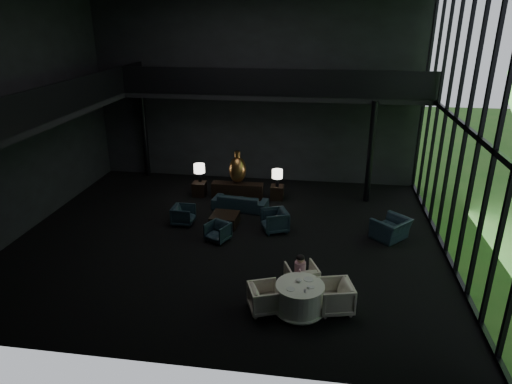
# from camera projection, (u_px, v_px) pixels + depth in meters

# --- Properties ---
(floor) EXTENTS (14.00, 12.00, 0.02)m
(floor) POSITION_uv_depth(u_px,v_px,m) (229.00, 238.00, 15.30)
(floor) COLOR black
(floor) RESTS_ON ground
(wall_back) EXTENTS (14.00, 0.04, 8.00)m
(wall_back) POSITION_uv_depth(u_px,v_px,m) (255.00, 90.00, 19.36)
(wall_back) COLOR black
(wall_back) RESTS_ON ground
(wall_front) EXTENTS (14.00, 0.04, 8.00)m
(wall_front) POSITION_uv_depth(u_px,v_px,m) (158.00, 192.00, 8.32)
(wall_front) COLOR black
(wall_front) RESTS_ON ground
(wall_left) EXTENTS (0.04, 12.00, 8.00)m
(wall_left) POSITION_uv_depth(u_px,v_px,m) (15.00, 113.00, 14.79)
(wall_left) COLOR black
(wall_left) RESTS_ON ground
(curtain_wall) EXTENTS (0.20, 12.00, 8.00)m
(curtain_wall) POSITION_uv_depth(u_px,v_px,m) (467.00, 128.00, 12.89)
(curtain_wall) COLOR black
(curtain_wall) RESTS_ON ground
(mezzanine_left) EXTENTS (2.00, 12.00, 0.25)m
(mezzanine_left) POSITION_uv_depth(u_px,v_px,m) (43.00, 114.00, 14.65)
(mezzanine_left) COLOR black
(mezzanine_left) RESTS_ON wall_left
(mezzanine_back) EXTENTS (12.00, 2.00, 0.25)m
(mezzanine_back) POSITION_uv_depth(u_px,v_px,m) (276.00, 94.00, 18.30)
(mezzanine_back) COLOR black
(mezzanine_back) RESTS_ON wall_back
(railing_left) EXTENTS (0.06, 12.00, 1.00)m
(railing_left) POSITION_uv_depth(u_px,v_px,m) (70.00, 96.00, 14.30)
(railing_left) COLOR black
(railing_left) RESTS_ON mezzanine_left
(railing_back) EXTENTS (12.00, 0.06, 1.00)m
(railing_back) POSITION_uv_depth(u_px,v_px,m) (274.00, 82.00, 17.16)
(railing_back) COLOR black
(railing_back) RESTS_ON mezzanine_back
(column_nw) EXTENTS (0.24, 0.24, 4.00)m
(column_nw) POSITION_uv_depth(u_px,v_px,m) (145.00, 133.00, 20.50)
(column_nw) COLOR black
(column_nw) RESTS_ON floor
(column_ne) EXTENTS (0.24, 0.24, 4.00)m
(column_ne) POSITION_uv_depth(u_px,v_px,m) (370.00, 153.00, 17.60)
(column_ne) COLOR black
(column_ne) RESTS_ON floor
(console) EXTENTS (2.06, 0.47, 0.66)m
(console) POSITION_uv_depth(u_px,v_px,m) (237.00, 191.00, 18.43)
(console) COLOR black
(console) RESTS_ON floor
(bronze_urn) EXTENTS (0.69, 0.69, 1.28)m
(bronze_urn) POSITION_uv_depth(u_px,v_px,m) (238.00, 169.00, 18.22)
(bronze_urn) COLOR olive
(bronze_urn) RESTS_ON console
(side_table_left) EXTENTS (0.52, 0.52, 0.58)m
(side_table_left) POSITION_uv_depth(u_px,v_px,m) (200.00, 189.00, 18.74)
(side_table_left) COLOR black
(side_table_left) RESTS_ON floor
(table_lamp_left) EXTENTS (0.45, 0.45, 0.75)m
(table_lamp_left) POSITION_uv_depth(u_px,v_px,m) (199.00, 169.00, 18.54)
(table_lamp_left) COLOR black
(table_lamp_left) RESTS_ON side_table_left
(side_table_right) EXTENTS (0.51, 0.51, 0.57)m
(side_table_right) POSITION_uv_depth(u_px,v_px,m) (277.00, 192.00, 18.40)
(side_table_right) COLOR black
(side_table_right) RESTS_ON floor
(table_lamp_right) EXTENTS (0.42, 0.42, 0.71)m
(table_lamp_right) POSITION_uv_depth(u_px,v_px,m) (277.00, 175.00, 18.03)
(table_lamp_right) COLOR black
(table_lamp_right) RESTS_ON side_table_right
(sofa) EXTENTS (2.15, 0.88, 0.82)m
(sofa) POSITION_uv_depth(u_px,v_px,m) (240.00, 199.00, 17.38)
(sofa) COLOR black
(sofa) RESTS_ON floor
(lounge_armchair_west) EXTENTS (0.68, 0.72, 0.74)m
(lounge_armchair_west) POSITION_uv_depth(u_px,v_px,m) (183.00, 214.00, 16.18)
(lounge_armchair_west) COLOR black
(lounge_armchair_west) RESTS_ON floor
(lounge_armchair_east) EXTENTS (1.11, 1.14, 0.92)m
(lounge_armchair_east) POSITION_uv_depth(u_px,v_px,m) (275.00, 219.00, 15.63)
(lounge_armchair_east) COLOR black
(lounge_armchair_east) RESTS_ON floor
(lounge_armchair_south) EXTENTS (0.80, 0.78, 0.64)m
(lounge_armchair_south) POSITION_uv_depth(u_px,v_px,m) (218.00, 232.00, 15.00)
(lounge_armchair_south) COLOR #112130
(lounge_armchair_south) RESTS_ON floor
(window_armchair) EXTENTS (1.34, 1.37, 1.02)m
(window_armchair) POSITION_uv_depth(u_px,v_px,m) (391.00, 225.00, 15.07)
(window_armchair) COLOR black
(window_armchair) RESTS_ON floor
(coffee_table) EXTENTS (0.97, 0.97, 0.41)m
(coffee_table) POSITION_uv_depth(u_px,v_px,m) (225.00, 220.00, 16.15)
(coffee_table) COLOR black
(coffee_table) RESTS_ON floor
(dining_table) EXTENTS (1.39, 1.39, 0.75)m
(dining_table) POSITION_uv_depth(u_px,v_px,m) (300.00, 299.00, 11.46)
(dining_table) COLOR white
(dining_table) RESTS_ON floor
(dining_chair_north) EXTENTS (1.04, 1.01, 0.84)m
(dining_chair_north) POSITION_uv_depth(u_px,v_px,m) (302.00, 276.00, 12.32)
(dining_chair_north) COLOR beige
(dining_chair_north) RESTS_ON floor
(dining_chair_east) EXTENTS (1.07, 1.12, 0.96)m
(dining_chair_east) POSITION_uv_depth(u_px,v_px,m) (335.00, 294.00, 11.42)
(dining_chair_east) COLOR beige
(dining_chair_east) RESTS_ON floor
(dining_chair_west) EXTENTS (0.96, 0.99, 0.80)m
(dining_chair_west) POSITION_uv_depth(u_px,v_px,m) (265.00, 297.00, 11.44)
(dining_chair_west) COLOR beige
(dining_chair_west) RESTS_ON floor
(child) EXTENTS (0.30, 0.30, 0.65)m
(child) POSITION_uv_depth(u_px,v_px,m) (300.00, 266.00, 12.12)
(child) COLOR pink
(child) RESTS_ON dining_chair_north
(plate_a) EXTENTS (0.28, 0.28, 0.01)m
(plate_a) POSITION_uv_depth(u_px,v_px,m) (291.00, 289.00, 11.13)
(plate_a) COLOR white
(plate_a) RESTS_ON dining_table
(plate_b) EXTENTS (0.29, 0.29, 0.02)m
(plate_b) POSITION_uv_depth(u_px,v_px,m) (309.00, 279.00, 11.53)
(plate_b) COLOR white
(plate_b) RESTS_ON dining_table
(saucer) EXTENTS (0.17, 0.17, 0.01)m
(saucer) POSITION_uv_depth(u_px,v_px,m) (312.00, 287.00, 11.20)
(saucer) COLOR white
(saucer) RESTS_ON dining_table
(coffee_cup) EXTENTS (0.09, 0.09, 0.06)m
(coffee_cup) POSITION_uv_depth(u_px,v_px,m) (308.00, 287.00, 11.15)
(coffee_cup) COLOR white
(coffee_cup) RESTS_ON saucer
(cereal_bowl) EXTENTS (0.16, 0.16, 0.08)m
(cereal_bowl) POSITION_uv_depth(u_px,v_px,m) (299.00, 280.00, 11.43)
(cereal_bowl) COLOR white
(cereal_bowl) RESTS_ON dining_table
(cream_pot) EXTENTS (0.07, 0.07, 0.07)m
(cream_pot) POSITION_uv_depth(u_px,v_px,m) (305.00, 291.00, 11.00)
(cream_pot) COLOR #99999E
(cream_pot) RESTS_ON dining_table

